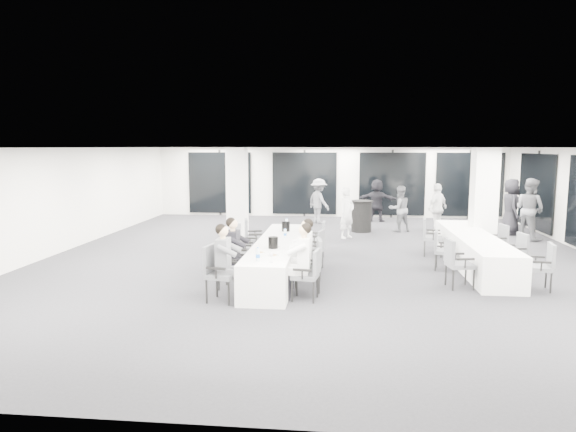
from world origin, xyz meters
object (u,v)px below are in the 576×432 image
(chair_main_left_near, at_px, (218,269))
(chair_main_left_fourth, at_px, (244,244))
(chair_main_left_mid, at_px, (237,251))
(chair_side_right_near, at_px, (543,263))
(standing_guest_a, at_px, (347,209))
(chair_side_left_mid, at_px, (442,248))
(chair_side_right_mid, at_px, (517,250))
(chair_main_right_second, at_px, (312,262))
(standing_guest_d, at_px, (437,205))
(chair_side_left_near, at_px, (456,260))
(standing_guest_e, at_px, (511,203))
(ice_bucket_far, at_px, (286,227))
(standing_guest_f, at_px, (377,198))
(chair_main_right_mid, at_px, (314,256))
(banquet_table_side, at_px, (473,251))
(chair_main_left_second, at_px, (228,261))
(standing_guest_c, at_px, (319,198))
(chair_main_right_fourth, at_px, (316,247))
(cocktail_table, at_px, (362,216))
(chair_main_left_far, at_px, (252,236))
(chair_main_right_far, at_px, (318,238))
(chair_side_left_far, at_px, (430,235))
(chair_main_right_near, at_px, (309,271))
(banquet_table_main, at_px, (277,258))
(ice_bucket_near, at_px, (273,243))
(chair_side_right_far, at_px, (498,239))
(standing_guest_b, at_px, (399,206))

(chair_main_left_near, bearing_deg, chair_main_left_fourth, -168.54)
(chair_main_left_mid, xyz_separation_m, chair_side_right_near, (6.21, -0.43, -0.03))
(standing_guest_a, bearing_deg, chair_side_left_mid, -111.05)
(chair_main_left_mid, relative_size, chair_side_right_mid, 1.12)
(chair_main_right_second, relative_size, standing_guest_d, 0.55)
(chair_side_left_near, relative_size, standing_guest_e, 0.48)
(ice_bucket_far, bearing_deg, standing_guest_e, 34.22)
(standing_guest_d, relative_size, standing_guest_f, 1.02)
(chair_main_right_mid, xyz_separation_m, standing_guest_f, (1.93, 8.81, 0.41))
(banquet_table_side, relative_size, chair_main_left_second, 5.08)
(chair_main_left_mid, height_order, standing_guest_c, standing_guest_c)
(chair_main_right_fourth, relative_size, standing_guest_c, 0.49)
(chair_main_left_fourth, bearing_deg, chair_side_right_near, 80.31)
(chair_main_right_second, relative_size, ice_bucket_far, 4.42)
(chair_side_right_mid, bearing_deg, chair_main_right_second, 101.35)
(cocktail_table, height_order, chair_main_left_far, cocktail_table)
(cocktail_table, bearing_deg, standing_guest_e, -0.75)
(banquet_table_side, xyz_separation_m, standing_guest_e, (2.30, 4.72, 0.65))
(chair_main_right_far, height_order, chair_side_left_far, chair_side_left_far)
(standing_guest_c, bearing_deg, chair_main_right_second, 141.94)
(standing_guest_e, bearing_deg, banquet_table_side, 156.16)
(chair_main_right_far, bearing_deg, standing_guest_d, -39.57)
(cocktail_table, bearing_deg, chair_main_left_second, -111.90)
(chair_main_right_near, distance_m, chair_main_right_far, 3.58)
(banquet_table_main, distance_m, chair_main_left_far, 1.76)
(ice_bucket_near, bearing_deg, chair_main_right_mid, 31.58)
(chair_side_left_near, distance_m, standing_guest_c, 9.15)
(standing_guest_a, bearing_deg, ice_bucket_far, -163.61)
(chair_main_right_near, height_order, standing_guest_a, standing_guest_a)
(banquet_table_main, distance_m, chair_main_right_far, 1.91)
(chair_main_right_mid, bearing_deg, chair_main_left_second, 107.60)
(banquet_table_main, bearing_deg, standing_guest_f, 72.02)
(banquet_table_main, bearing_deg, chair_main_left_fourth, 151.59)
(chair_side_left_far, xyz_separation_m, standing_guest_d, (0.84, 3.64, 0.37))
(chair_main_left_far, bearing_deg, chair_side_left_far, 87.52)
(chair_main_left_fourth, distance_m, chair_side_right_mid, 6.22)
(chair_main_right_fourth, bearing_deg, chair_side_left_near, -101.81)
(chair_side_right_near, height_order, standing_guest_a, standing_guest_a)
(chair_main_right_far, relative_size, chair_side_right_far, 1.08)
(banquet_table_side, height_order, standing_guest_c, standing_guest_c)
(banquet_table_side, relative_size, chair_main_right_second, 4.86)
(chair_side_left_near, bearing_deg, chair_main_right_far, -138.98)
(chair_side_left_mid, height_order, standing_guest_b, standing_guest_b)
(chair_side_right_mid, bearing_deg, standing_guest_b, 8.03)
(banquet_table_side, xyz_separation_m, standing_guest_b, (-1.21, 4.92, 0.50))
(standing_guest_b, bearing_deg, chair_main_right_mid, 46.17)
(chair_side_left_mid, distance_m, standing_guest_d, 5.27)
(banquet_table_side, relative_size, chair_side_left_mid, 5.55)
(banquet_table_side, distance_m, standing_guest_b, 5.09)
(chair_main_left_fourth, height_order, standing_guest_c, standing_guest_c)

